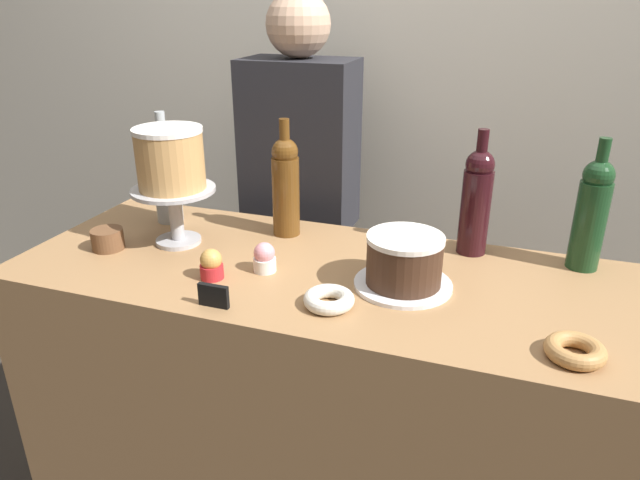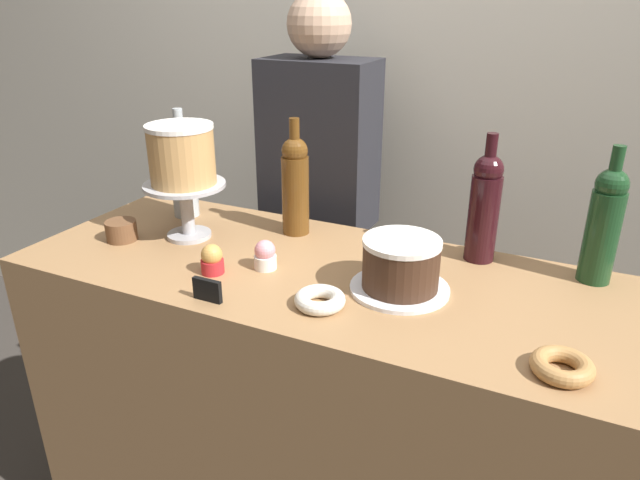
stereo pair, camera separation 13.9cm
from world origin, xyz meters
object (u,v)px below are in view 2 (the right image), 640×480
Objects in this scene: wine_bottle_clear at (183,170)px; donut_maple at (562,366)px; barista_figure at (319,226)px; cupcake_caramel at (212,260)px; chocolate_round_cake at (401,263)px; wine_bottle_amber at (295,184)px; wine_bottle_green at (604,223)px; donut_sugar at (320,300)px; cake_stand_pedestal at (186,201)px; price_sign_chalkboard at (207,290)px; wine_bottle_dark_red at (484,206)px; cupcake_strawberry at (265,255)px; cookie_stack at (121,231)px; white_layer_cake at (182,154)px.

wine_bottle_clear is 1.17m from donut_maple.
cupcake_caramel is at bearing -87.68° from barista_figure.
chocolate_round_cake is 0.41m from donut_maple.
wine_bottle_amber is (-0.38, 0.21, 0.08)m from chocolate_round_cake.
donut_maple is (-0.04, -0.43, -0.13)m from wine_bottle_green.
donut_sugar is (-0.13, -0.14, -0.05)m from chocolate_round_cake.
cake_stand_pedestal is 3.16× the size of price_sign_chalkboard.
wine_bottle_dark_red is at bearing 43.91° from price_sign_chalkboard.
wine_bottle_amber is 0.45m from donut_sugar.
cupcake_strawberry is 0.23m from donut_sugar.
wine_bottle_clear is 3.87× the size of cookie_stack.
cupcake_strawberry is 0.20m from price_sign_chalkboard.
donut_maple is at bearing -95.08° from wine_bottle_green.
chocolate_round_cake is 0.54× the size of wine_bottle_amber.
wine_bottle_dark_red is (0.87, 0.06, 0.00)m from wine_bottle_clear.
wine_bottle_green is (1.03, 0.20, -0.09)m from white_layer_cake.
chocolate_round_cake reaches higher than cupcake_caramel.
wine_bottle_clear is 0.71m from donut_sugar.
wine_bottle_green is at bearing -0.79° from wine_bottle_dark_red.
cupcake_caramel is 0.13m from cupcake_strawberry.
wine_bottle_clear reaches higher than chocolate_round_cake.
barista_figure is (-0.03, 0.66, -0.15)m from cupcake_caramel.
wine_bottle_clear is at bearing -176.68° from wine_bottle_amber.
chocolate_round_cake is at bearing -4.62° from white_layer_cake.
chocolate_round_cake is 0.54× the size of wine_bottle_clear.
cake_stand_pedestal reaches higher than price_sign_chalkboard.
chocolate_round_cake is at bearing -14.20° from wine_bottle_clear.
white_layer_cake is at bearing 0.00° from cake_stand_pedestal.
wine_bottle_green reaches higher than donut_maple.
wine_bottle_amber reaches higher than donut_maple.
cupcake_caramel is at bearing -101.20° from wine_bottle_amber.
barista_figure is (-0.09, 0.34, -0.26)m from wine_bottle_amber.
chocolate_round_cake is at bearing -4.62° from cake_stand_pedestal.
barista_figure reaches higher than wine_bottle_dark_red.
wine_bottle_clear is (-0.11, 0.14, -0.09)m from white_layer_cake.
chocolate_round_cake is at bearing 31.68° from price_sign_chalkboard.
cupcake_strawberry is (0.29, -0.08, -0.07)m from cake_stand_pedestal.
cake_stand_pedestal is 0.20m from cookie_stack.
cake_stand_pedestal is at bearing -108.20° from barista_figure.
cookie_stack is at bearing -166.05° from wine_bottle_green.
donut_sugar is (0.50, -0.20, -0.22)m from white_layer_cake.
cake_stand_pedestal is at bearing 133.28° from price_sign_chalkboard.
cupcake_caramel is (-0.44, -0.11, -0.03)m from chocolate_round_cake.
cake_stand_pedestal is at bearing 158.58° from donut_sugar.
wine_bottle_green reaches higher than price_sign_chalkboard.
wine_bottle_green is at bearing 10.83° from white_layer_cake.
white_layer_cake reaches higher than chocolate_round_cake.
cake_stand_pedestal is 1.02m from donut_maple.
cupcake_strawberry is at bearing -28.31° from wine_bottle_clear.
wine_bottle_dark_red reaches higher than white_layer_cake.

